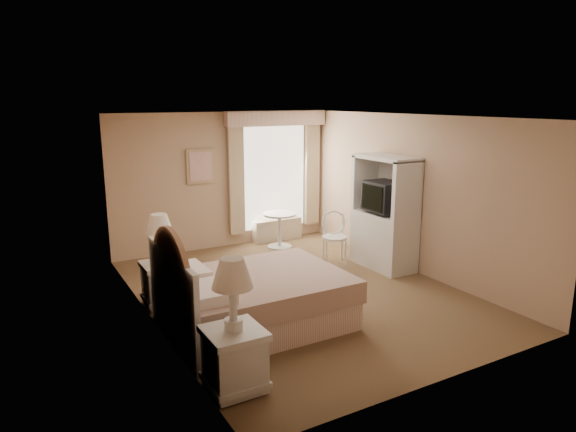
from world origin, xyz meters
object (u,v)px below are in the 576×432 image
nightstand_near (234,343)px  armoire (384,222)px  nightstand_far (162,272)px  round_table (280,225)px  cafe_chair (334,233)px  bed (248,299)px

nightstand_near → armoire: bearing=31.2°
nightstand_far → nightstand_near: bearing=-90.0°
round_table → cafe_chair: size_ratio=0.75×
nightstand_far → cafe_chair: (3.09, 0.43, 0.04)m
cafe_chair → armoire: 0.88m
nightstand_near → armoire: armoire is taller
round_table → cafe_chair: 1.27m
round_table → bed: bearing=-124.9°
bed → nightstand_far: bearing=121.4°
nightstand_far → cafe_chair: 3.12m
round_table → armoire: size_ratio=0.35×
cafe_chair → armoire: size_ratio=0.47×
nightstand_near → round_table: (2.69, 4.05, -0.06)m
bed → armoire: (2.93, 0.99, 0.41)m
round_table → cafe_chair: cafe_chair is taller
nightstand_near → nightstand_far: bearing=90.0°
nightstand_near → nightstand_far: (-0.00, 2.41, -0.02)m
armoire → nightstand_near: bearing=-148.8°
armoire → nightstand_far: bearing=177.0°
cafe_chair → nightstand_far: bearing=-147.1°
bed → cafe_chair: 2.87m
round_table → armoire: bearing=-62.3°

